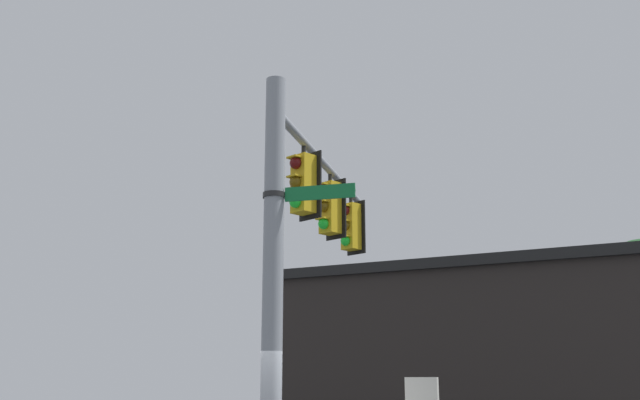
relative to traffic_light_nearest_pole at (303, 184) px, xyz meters
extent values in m
cylinder|color=gray|center=(-0.80, 1.34, -2.06)|extent=(0.31, 0.31, 6.76)
cylinder|color=gray|center=(0.75, -1.31, 0.78)|extent=(3.23, 5.38, 0.15)
cylinder|color=black|center=(0.00, -0.02, 0.61)|extent=(0.08, 0.08, 0.18)
cube|color=gold|center=(0.00, -0.02, -0.01)|extent=(0.36, 0.30, 1.05)
sphere|color=#590F0F|center=(0.00, 0.17, 0.34)|extent=(0.22, 0.22, 0.22)
cube|color=gold|center=(0.00, 0.19, 0.44)|extent=(0.24, 0.20, 0.03)
sphere|color=brown|center=(0.00, 0.17, -0.01)|extent=(0.22, 0.22, 0.22)
cube|color=gold|center=(0.00, 0.19, 0.09)|extent=(0.24, 0.20, 0.03)
sphere|color=#1EE533|center=(0.00, 0.17, -0.36)|extent=(0.22, 0.22, 0.22)
cube|color=gold|center=(0.00, 0.19, -0.26)|extent=(0.24, 0.20, 0.03)
cube|color=black|center=(0.00, -0.19, -0.01)|extent=(0.54, 0.03, 1.22)
cylinder|color=black|center=(0.96, -1.66, 0.61)|extent=(0.08, 0.08, 0.18)
cube|color=gold|center=(0.96, -1.66, -0.01)|extent=(0.36, 0.30, 1.05)
sphere|color=#590F0F|center=(0.96, -1.48, 0.34)|extent=(0.22, 0.22, 0.22)
cube|color=gold|center=(0.96, -1.46, 0.44)|extent=(0.24, 0.20, 0.03)
sphere|color=brown|center=(0.96, -1.48, -0.01)|extent=(0.22, 0.22, 0.22)
cube|color=gold|center=(0.96, -1.46, 0.09)|extent=(0.24, 0.20, 0.03)
sphere|color=#1EE533|center=(0.96, -1.48, -0.36)|extent=(0.22, 0.22, 0.22)
cube|color=gold|center=(0.96, -1.46, -0.26)|extent=(0.24, 0.20, 0.03)
cube|color=black|center=(0.96, -1.83, -0.01)|extent=(0.54, 0.03, 1.22)
cylinder|color=black|center=(1.92, -3.31, 0.61)|extent=(0.08, 0.08, 0.18)
cube|color=gold|center=(1.92, -3.31, -0.01)|extent=(0.36, 0.30, 1.05)
sphere|color=#590F0F|center=(1.92, -3.12, 0.34)|extent=(0.22, 0.22, 0.22)
cube|color=gold|center=(1.92, -3.10, 0.44)|extent=(0.24, 0.20, 0.03)
sphere|color=brown|center=(1.92, -3.12, -0.01)|extent=(0.22, 0.22, 0.22)
cube|color=gold|center=(1.92, -3.10, 0.09)|extent=(0.24, 0.20, 0.03)
sphere|color=#1EE533|center=(1.92, -3.12, -0.36)|extent=(0.22, 0.22, 0.22)
cube|color=gold|center=(1.92, -3.10, -0.26)|extent=(0.24, 0.20, 0.03)
cube|color=black|center=(1.92, -3.48, -0.01)|extent=(0.54, 0.03, 1.22)
cube|color=#147238|center=(-1.42, 0.98, -0.60)|extent=(0.96, 0.58, 0.22)
cube|color=white|center=(-1.42, 0.96, -0.60)|extent=(0.95, 0.56, 0.04)
cylinder|color=#262626|center=(-0.80, 1.34, -0.60)|extent=(0.35, 0.35, 0.08)
cube|color=#282321|center=(3.37, -11.67, -2.91)|extent=(13.40, 10.75, 5.07)
cube|color=black|center=(4.62, -15.55, -2.66)|extent=(10.29, 4.15, 0.30)
cube|color=black|center=(3.37, -11.67, -0.22)|extent=(13.94, 11.18, 0.30)
camera|label=1|loc=(-8.95, 8.39, -3.34)|focal=40.52mm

